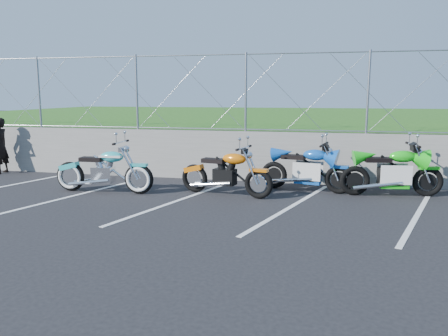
% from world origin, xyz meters
% --- Properties ---
extents(ground, '(90.00, 90.00, 0.00)m').
position_xyz_m(ground, '(0.00, 0.00, 0.00)').
color(ground, black).
rests_on(ground, ground).
extents(retaining_wall, '(30.00, 0.22, 1.30)m').
position_xyz_m(retaining_wall, '(0.00, 3.50, 0.65)').
color(retaining_wall, slate).
rests_on(retaining_wall, ground).
extents(grass_field, '(30.00, 20.00, 1.30)m').
position_xyz_m(grass_field, '(0.00, 13.50, 0.65)').
color(grass_field, '#204E15').
rests_on(grass_field, ground).
extents(chain_link_fence, '(28.00, 0.03, 2.00)m').
position_xyz_m(chain_link_fence, '(0.00, 3.50, 2.30)').
color(chain_link_fence, gray).
rests_on(chain_link_fence, retaining_wall).
extents(parking_lines, '(18.29, 4.31, 0.01)m').
position_xyz_m(parking_lines, '(1.20, 1.00, 0.00)').
color(parking_lines, silver).
rests_on(parking_lines, ground).
extents(cruiser_turquoise, '(2.40, 0.76, 1.19)m').
position_xyz_m(cruiser_turquoise, '(-1.91, 1.36, 0.48)').
color(cruiser_turquoise, black).
rests_on(cruiser_turquoise, ground).
extents(naked_orange, '(2.21, 0.76, 1.11)m').
position_xyz_m(naked_orange, '(0.90, 1.68, 0.48)').
color(naked_orange, black).
rests_on(naked_orange, ground).
extents(sportbike_green, '(2.26, 0.80, 1.17)m').
position_xyz_m(sportbike_green, '(4.52, 2.43, 0.50)').
color(sportbike_green, black).
rests_on(sportbike_green, ground).
extents(sportbike_blue, '(2.17, 0.77, 1.13)m').
position_xyz_m(sportbike_blue, '(2.63, 2.54, 0.49)').
color(sportbike_blue, black).
rests_on(sportbike_blue, ground).
extents(person_standing, '(0.40, 0.60, 1.59)m').
position_xyz_m(person_standing, '(-6.02, 2.98, 0.80)').
color(person_standing, black).
rests_on(person_standing, ground).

